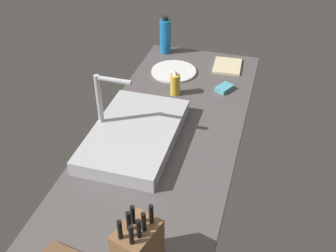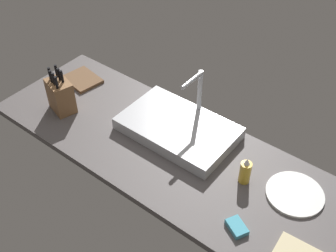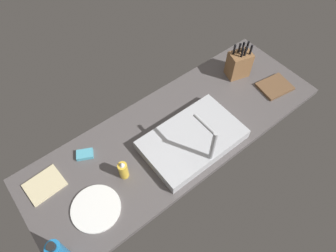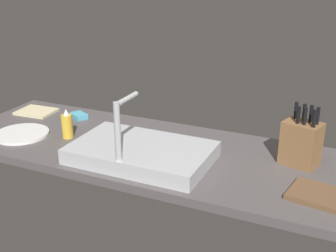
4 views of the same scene
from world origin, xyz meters
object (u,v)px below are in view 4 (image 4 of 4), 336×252
dinner_plate (22,134)px  dish_towel (36,112)px  cutting_board (320,195)px  dish_sponge (79,116)px  faucet (119,131)px  sink_basin (142,153)px  knife_block (301,143)px  soap_bottle (67,125)px

dinner_plate → dish_towel: (14.45, -27.51, 0.00)cm
cutting_board → dish_sponge: bearing=-14.6°
cutting_board → dish_towel: cutting_board is taller
dish_towel → faucet: bearing=151.2°
sink_basin → knife_block: bearing=-159.1°
dish_sponge → knife_block: bearing=175.9°
dinner_plate → dish_sponge: dish_sponge is taller
soap_bottle → dish_towel: soap_bottle is taller
dish_towel → cutting_board: bearing=168.8°
cutting_board → dinner_plate: (132.90, -1.78, -0.30)cm
faucet → knife_block: 71.29cm
soap_bottle → dinner_plate: bearing=17.1°
faucet → cutting_board: (-71.57, -12.33, -16.59)cm
dinner_plate → sink_basin: bearing=179.7°
dish_sponge → dish_towel: bearing=5.9°
faucet → dish_sponge: (50.46, -44.22, -16.29)cm
faucet → soap_bottle: 46.46cm
dinner_plate → cutting_board: bearing=179.2°
dinner_plate → dish_sponge: (-10.87, -30.11, 0.60)cm
cutting_board → dinner_plate: cutting_board is taller
dinner_plate → dish_towel: same height
faucet → dinner_plate: faucet is taller
soap_bottle → dish_towel: size_ratio=0.73×
sink_basin → cutting_board: 69.98cm
sink_basin → dish_sponge: size_ratio=6.23×
cutting_board → faucet: bearing=9.8°
sink_basin → cutting_board: size_ratio=2.78×
cutting_board → soap_bottle: size_ratio=1.47×
faucet → soap_bottle: (39.98, -20.67, -11.53)cm
sink_basin → dish_towel: size_ratio=2.99×
knife_block → dish_towel: (136.59, -5.31, -8.69)cm
sink_basin → knife_block: knife_block is taller
soap_bottle → knife_block: bearing=-171.2°
sink_basin → faucet: 19.95cm
faucet → dish_sponge: bearing=-41.2°
faucet → dinner_plate: (61.33, -14.11, -16.89)cm
sink_basin → faucet: (1.63, 13.77, 14.33)cm
cutting_board → dish_towel: size_ratio=1.08×
soap_bottle → dish_towel: bearing=-30.3°
faucet → sink_basin: bearing=-96.8°
faucet → knife_block: bearing=-149.2°
dish_towel → dish_sponge: bearing=-174.1°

